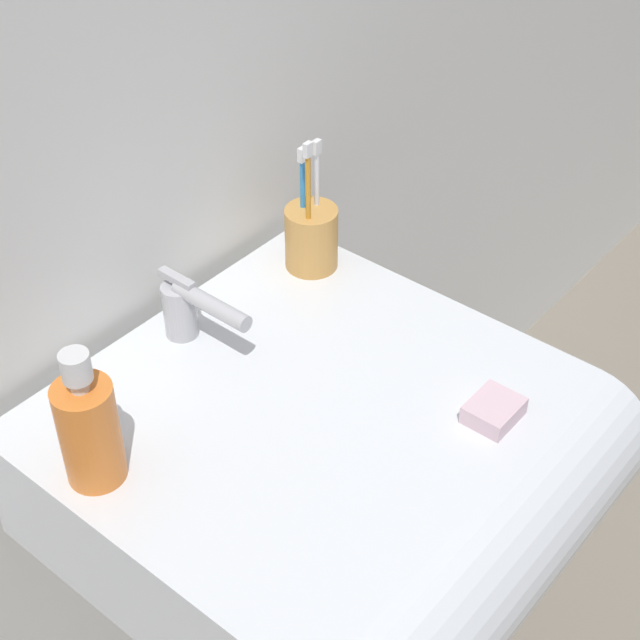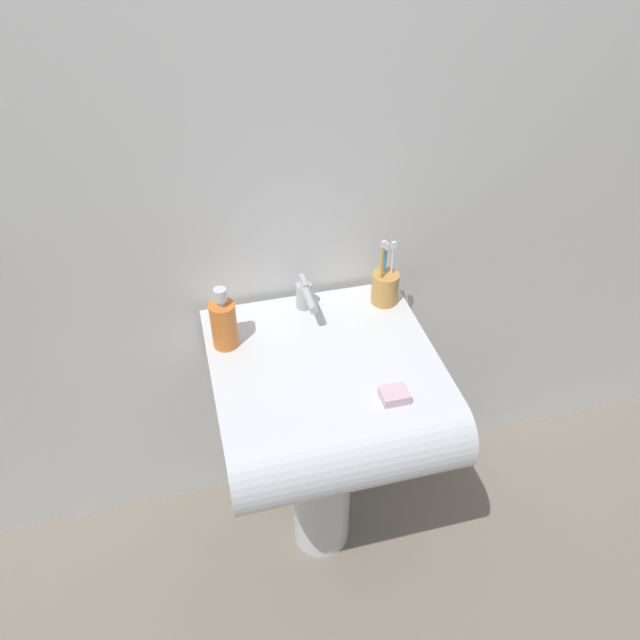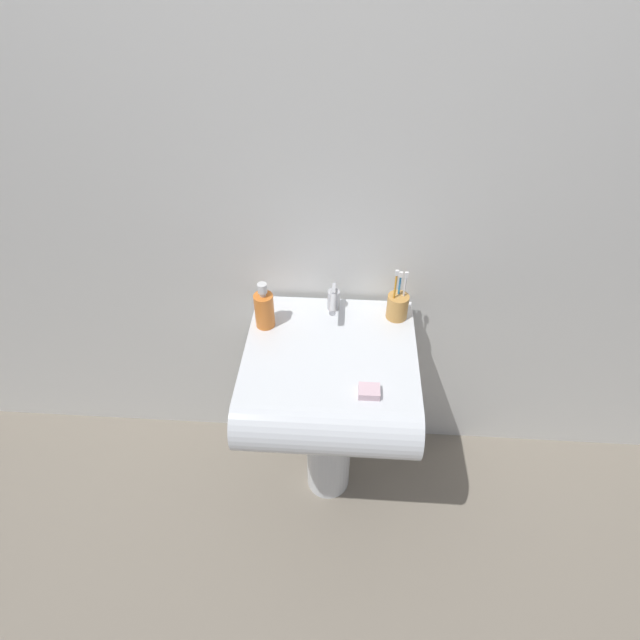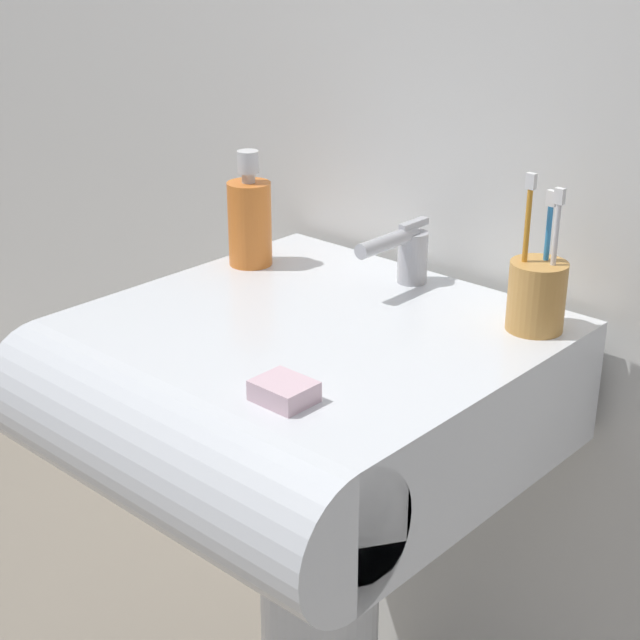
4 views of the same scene
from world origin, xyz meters
The scene contains 8 objects.
ground_plane centered at (0.00, 0.00, 0.00)m, with size 6.00×6.00×0.00m, color gray.
wall_back centered at (0.00, 0.30, 1.20)m, with size 5.00×0.05×2.40m, color silver.
sink_pedestal centered at (0.00, 0.00, 0.32)m, with size 0.18×0.18×0.64m, color white.
sink_basin centered at (0.00, -0.07, 0.73)m, with size 0.57×0.60×0.18m.
faucet centered at (0.00, 0.18, 0.87)m, with size 0.04×0.15×0.09m.
toothbrush_cup centered at (0.22, 0.17, 0.87)m, with size 0.07×0.07×0.21m.
soap_bottle centered at (-0.23, 0.10, 0.89)m, with size 0.07×0.07×0.18m.
bar_soap centered at (0.12, -0.19, 0.83)m, with size 0.06×0.05×0.02m, color silver.
Camera 2 is at (-0.30, -1.14, 1.88)m, focal length 35.00 mm.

